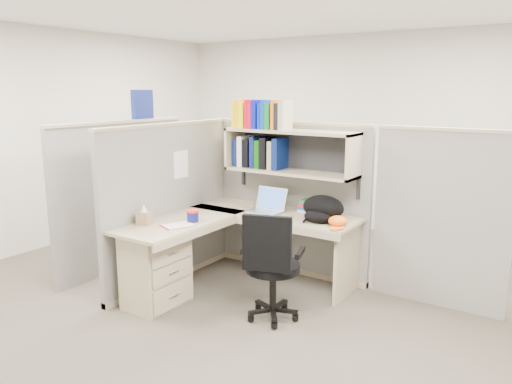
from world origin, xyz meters
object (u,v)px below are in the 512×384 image
Objects in this scene: backpack at (321,209)px; snack_canister at (193,216)px; task_chair at (272,283)px; desk at (189,255)px; laptop at (265,200)px.

backpack is 1.21m from snack_canister.
snack_canister is at bearing -143.31° from backpack.
task_chair reaches higher than snack_canister.
backpack is 3.58× the size of snack_canister.
task_chair is (0.89, 0.05, -0.09)m from desk.
desk is 0.89m from task_chair.
snack_canister is (-0.37, -0.69, -0.07)m from laptop.
backpack is (0.62, 0.00, -0.00)m from laptop.
desk is 0.37m from snack_canister.
desk is 1.79× the size of task_chair.
snack_canister is (-0.04, 0.12, 0.35)m from desk.
desk is at bearing -176.77° from task_chair.
laptop is (0.33, 0.81, 0.42)m from desk.
laptop reaches higher than snack_canister.
task_chair is (0.55, -0.76, -0.51)m from laptop.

